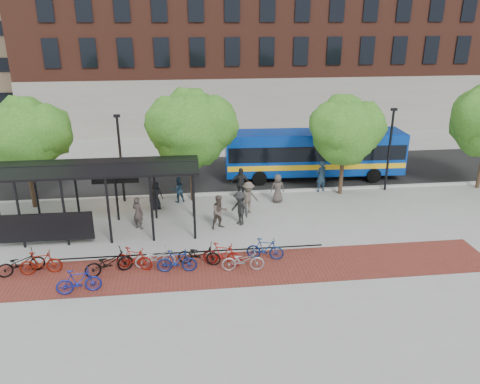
{
  "coord_description": "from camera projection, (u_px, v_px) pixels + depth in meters",
  "views": [
    {
      "loc": [
        -3.23,
        -22.59,
        10.28
      ],
      "look_at": [
        -0.56,
        0.08,
        1.6
      ],
      "focal_mm": 35.0,
      "sensor_mm": 36.0,
      "label": 1
    }
  ],
  "objects": [
    {
      "name": "curb",
      "position": [
        242.0,
        193.0,
        28.67
      ],
      "size": [
        160.0,
        0.25,
        0.12
      ],
      "primitive_type": "cube",
      "color": "#B7B7B2",
      "rests_on": "ground"
    },
    {
      "name": "bike_9",
      "position": [
        222.0,
        254.0,
        20.32
      ],
      "size": [
        1.81,
        1.01,
        1.05
      ],
      "primitive_type": "imported",
      "rotation": [
        0.0,
        0.0,
        1.26
      ],
      "color": "#99120D",
      "rests_on": "ground"
    },
    {
      "name": "lamp_post_right",
      "position": [
        390.0,
        147.0,
        28.33
      ],
      "size": [
        0.35,
        0.2,
        5.12
      ],
      "color": "black",
      "rests_on": "ground"
    },
    {
      "name": "pedestrian_3",
      "position": [
        248.0,
        198.0,
        25.56
      ],
      "size": [
        1.35,
        1.09,
        1.82
      ],
      "primitive_type": "imported",
      "rotation": [
        0.0,
        0.0,
        0.42
      ],
      "color": "brown",
      "rests_on": "ground"
    },
    {
      "name": "bike_0",
      "position": [
        21.0,
        263.0,
        19.66
      ],
      "size": [
        2.0,
        1.35,
        0.99
      ],
      "primitive_type": "imported",
      "rotation": [
        0.0,
        0.0,
        1.97
      ],
      "color": "black",
      "rests_on": "ground"
    },
    {
      "name": "pedestrian_4",
      "position": [
        241.0,
        184.0,
        27.39
      ],
      "size": [
        1.24,
        0.74,
        1.97
      ],
      "primitive_type": "imported",
      "rotation": [
        0.0,
        0.0,
        6.04
      ],
      "color": "#252525",
      "rests_on": "ground"
    },
    {
      "name": "building_brick",
      "position": [
        315.0,
        18.0,
        46.66
      ],
      "size": [
        55.0,
        14.0,
        20.0
      ],
      "primitive_type": "cube",
      "color": "brown",
      "rests_on": "ground"
    },
    {
      "name": "ground",
      "position": [
        251.0,
        220.0,
        24.98
      ],
      "size": [
        160.0,
        160.0,
        0.0
      ],
      "primitive_type": "plane",
      "color": "#9E9E99",
      "rests_on": "ground"
    },
    {
      "name": "tree_c",
      "position": [
        346.0,
        128.0,
        27.32
      ],
      "size": [
        4.66,
        3.8,
        5.92
      ],
      "color": "#382619",
      "rests_on": "ground"
    },
    {
      "name": "bike_4",
      "position": [
        109.0,
        263.0,
        19.62
      ],
      "size": [
        2.14,
        1.35,
        1.06
      ],
      "primitive_type": "imported",
      "rotation": [
        0.0,
        0.0,
        1.92
      ],
      "color": "black",
      "rests_on": "ground"
    },
    {
      "name": "pedestrian_6",
      "position": [
        278.0,
        188.0,
        27.1
      ],
      "size": [
        0.86,
        0.59,
        1.69
      ],
      "primitive_type": "imported",
      "rotation": [
        0.0,
        0.0,
        3.21
      ],
      "color": "#473E39",
      "rests_on": "ground"
    },
    {
      "name": "pedestrian_1",
      "position": [
        138.0,
        213.0,
        23.7
      ],
      "size": [
        0.75,
        0.69,
        1.72
      ],
      "primitive_type": "imported",
      "rotation": [
        0.0,
        0.0,
        2.57
      ],
      "color": "#403633",
      "rests_on": "ground"
    },
    {
      "name": "bus",
      "position": [
        314.0,
        152.0,
        30.87
      ],
      "size": [
        11.79,
        3.19,
        3.16
      ],
      "rotation": [
        0.0,
        0.0,
        -0.05
      ],
      "color": "#08359E",
      "rests_on": "ground"
    },
    {
      "name": "bike_11",
      "position": [
        265.0,
        249.0,
        20.83
      ],
      "size": [
        1.75,
        0.93,
        1.01
      ],
      "primitive_type": "imported",
      "rotation": [
        0.0,
        0.0,
        1.29
      ],
      "color": "navy",
      "rests_on": "ground"
    },
    {
      "name": "pedestrian_9",
      "position": [
        240.0,
        208.0,
        24.15
      ],
      "size": [
        1.23,
        1.35,
        1.83
      ],
      "primitive_type": "imported",
      "rotation": [
        0.0,
        0.0,
        5.33
      ],
      "color": "black",
      "rests_on": "ground"
    },
    {
      "name": "bike_6",
      "position": [
        155.0,
        258.0,
        20.16
      ],
      "size": [
        1.77,
        0.68,
        0.92
      ],
      "primitive_type": "imported",
      "rotation": [
        0.0,
        0.0,
        1.61
      ],
      "color": "#B2B2B5",
      "rests_on": "ground"
    },
    {
      "name": "tree_b",
      "position": [
        192.0,
        126.0,
        26.19
      ],
      "size": [
        5.15,
        4.2,
        6.47
      ],
      "color": "#382619",
      "rests_on": "ground"
    },
    {
      "name": "bike_5",
      "position": [
        134.0,
        258.0,
        20.02
      ],
      "size": [
        1.73,
        1.02,
        1.0
      ],
      "primitive_type": "imported",
      "rotation": [
        0.0,
        0.0,
        1.22
      ],
      "color": "maroon",
      "rests_on": "ground"
    },
    {
      "name": "lamp_post_left",
      "position": [
        120.0,
        156.0,
        26.58
      ],
      "size": [
        0.35,
        0.2,
        5.12
      ],
      "color": "black",
      "rests_on": "ground"
    },
    {
      "name": "bike_1",
      "position": [
        41.0,
        263.0,
        19.63
      ],
      "size": [
        1.77,
        0.64,
        1.04
      ],
      "primitive_type": "imported",
      "rotation": [
        0.0,
        0.0,
        1.66
      ],
      "color": "maroon",
      "rests_on": "ground"
    },
    {
      "name": "bike_7",
      "position": [
        177.0,
        261.0,
        19.77
      ],
      "size": [
        1.74,
        0.59,
        1.03
      ],
      "primitive_type": "imported",
      "rotation": [
        0.0,
        0.0,
        1.51
      ],
      "color": "navy",
      "rests_on": "ground"
    },
    {
      "name": "pedestrian_2",
      "position": [
        178.0,
        190.0,
        27.15
      ],
      "size": [
        0.89,
        0.79,
        1.53
      ],
      "primitive_type": "imported",
      "rotation": [
        0.0,
        0.0,
        3.48
      ],
      "color": "#21374D",
      "rests_on": "ground"
    },
    {
      "name": "bus_shelter",
      "position": [
        86.0,
        176.0,
        22.58
      ],
      "size": [
        10.6,
        3.07,
        3.6
      ],
      "color": "black",
      "rests_on": "ground"
    },
    {
      "name": "asphalt_street",
      "position": [
        235.0,
        173.0,
        32.4
      ],
      "size": [
        160.0,
        8.0,
        0.01
      ],
      "primitive_type": "cube",
      "color": "black",
      "rests_on": "ground"
    },
    {
      "name": "bike_3",
      "position": [
        79.0,
        281.0,
        18.26
      ],
      "size": [
        1.79,
        0.74,
        1.05
      ],
      "primitive_type": "imported",
      "rotation": [
        0.0,
        0.0,
        1.72
      ],
      "color": "navy",
      "rests_on": "ground"
    },
    {
      "name": "pedestrian_0",
      "position": [
        155.0,
        195.0,
        26.14
      ],
      "size": [
        0.98,
        0.86,
        1.7
      ],
      "primitive_type": "imported",
      "rotation": [
        0.0,
        0.0,
        0.47
      ],
      "color": "black",
      "rests_on": "ground"
    },
    {
      "name": "brick_strip",
      "position": [
        221.0,
        270.0,
        20.12
      ],
      "size": [
        24.0,
        3.0,
        0.01
      ],
      "primitive_type": "cube",
      "color": "maroon",
      "rests_on": "ground"
    },
    {
      "name": "pedestrian_7",
      "position": [
        321.0,
        176.0,
        28.7
      ],
      "size": [
        0.84,
        0.7,
        1.96
      ],
      "primitive_type": "imported",
      "rotation": [
        0.0,
        0.0,
        3.52
      ],
      "color": "#1F3449",
      "rests_on": "ground"
    },
    {
      "name": "bike_8",
      "position": [
        199.0,
        254.0,
        20.37
      ],
      "size": [
        1.99,
        1.06,
        0.99
      ],
      "primitive_type": "imported",
      "rotation": [
        0.0,
        0.0,
        1.35
      ],
      "color": "black",
      "rests_on": "ground"
    },
    {
      "name": "bike_10",
      "position": [
        243.0,
        260.0,
        19.91
      ],
      "size": [
        1.86,
        0.73,
        0.96
      ],
      "primitive_type": "imported",
      "rotation": [
        0.0,
        0.0,
        1.52
      ],
      "color": "#9D9D9F",
      "rests_on": "ground"
    },
    {
      "name": "tree_a",
      "position": [
        25.0,
        134.0,
        25.28
      ],
      "size": [
        4.9,
        4.0,
        6.18
      ],
      "color": "#382619",
      "rests_on": "ground"
    },
    {
      "name": "bike_rack_rail",
      "position": [
        190.0,
        261.0,
        20.81
      ],
      "size": [
        12.0,
        0.05,
        0.95
      ],
      "primitive_type": "cube",
      "color": "black",
      "rests_on": "ground"
    },
    {
      "name": "pedestrian_8",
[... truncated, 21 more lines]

